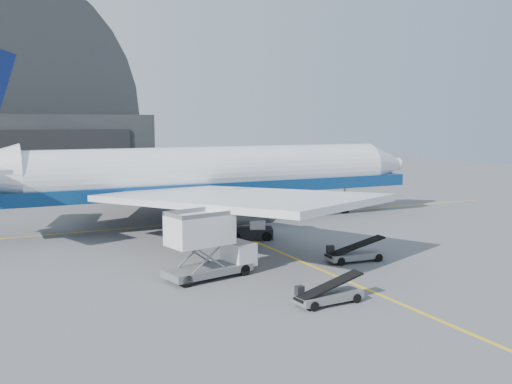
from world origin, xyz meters
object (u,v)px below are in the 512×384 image
airliner (199,175)px  belt_loader_b (354,254)px  pushback_tug (252,231)px  catering_truck (207,246)px  belt_loader_a (328,295)px

airliner → belt_loader_b: bearing=-75.5°
pushback_tug → catering_truck: bearing=-106.0°
pushback_tug → belt_loader_a: bearing=-79.7°
catering_truck → belt_loader_a: bearing=-74.6°
catering_truck → belt_loader_b: bearing=-14.7°
catering_truck → pushback_tug: (8.65, 10.85, -1.58)m
airliner → belt_loader_a: bearing=-94.8°
catering_truck → belt_loader_b: 12.19m
pushback_tug → belt_loader_b: bearing=-50.8°
belt_loader_a → belt_loader_b: belt_loader_b is taller
catering_truck → pushback_tug: catering_truck is taller
airliner → catering_truck: (-6.80, -19.83, -3.06)m
airliner → catering_truck: bearing=-108.9°
airliner → belt_loader_a: size_ratio=11.85×
catering_truck → pushback_tug: size_ratio=1.50×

